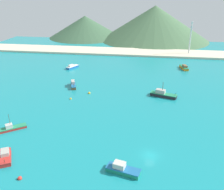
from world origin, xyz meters
TOP-DOWN VIEW (x-y plane):
  - ground at (0.00, 30.00)m, footprint 260.00×280.00m
  - fishing_boat_0 at (-37.81, -7.30)m, footprint 5.90×7.56m
  - fishing_boat_1 at (-44.87, 75.50)m, footprint 5.83×8.21m
  - fishing_boat_2 at (-35.71, 47.05)m, footprint 4.87×8.89m
  - fishing_boat_3 at (18.22, 83.47)m, footprint 4.52×9.47m
  - fishing_boat_4 at (4.87, 41.53)m, footprint 11.47×6.30m
  - fishing_boat_6 at (-6.66, -7.78)m, footprint 8.90×4.78m
  - fishing_boat_7 at (-43.85, 6.99)m, footprint 8.09×6.93m
  - buoy_0 at (-32.67, 33.18)m, footprint 0.84×0.84m
  - buoy_1 at (-26.48, 40.04)m, footprint 1.09×1.09m
  - buoy_2 at (-30.46, -13.84)m, footprint 1.05×1.05m
  - beach_strip at (0.00, 118.49)m, footprint 247.00×21.82m
  - hill_west at (-62.52, 176.15)m, footprint 67.39×67.39m
  - hill_central at (1.46, 172.13)m, footprint 95.40×95.40m
  - radio_tower at (25.04, 118.04)m, footprint 2.23×1.79m

SIDE VIEW (x-z plane):
  - ground at x=0.00m, z-range -0.50..0.00m
  - buoy_0 at x=-32.67m, z-range -0.27..0.57m
  - buoy_2 at x=-30.46m, z-range -0.34..0.71m
  - buoy_1 at x=-26.48m, z-range -0.35..0.73m
  - beach_strip at x=0.00m, z-range 0.00..1.20m
  - fishing_boat_7 at x=-43.85m, z-range -2.14..3.52m
  - fishing_boat_0 at x=-37.81m, z-range -0.35..2.04m
  - fishing_boat_1 at x=-44.87m, z-range -0.27..2.00m
  - fishing_boat_6 at x=-6.66m, z-range -0.40..2.22m
  - fishing_boat_3 at x=18.22m, z-range -0.31..2.23m
  - fishing_boat_2 at x=-35.71m, z-range -0.45..2.47m
  - fishing_boat_4 at x=4.87m, z-range -2.14..4.24m
  - hill_west at x=-62.52m, z-range 0.00..19.42m
  - radio_tower at x=25.04m, z-range 0.22..22.55m
  - hill_central at x=1.46m, z-range 0.00..29.20m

